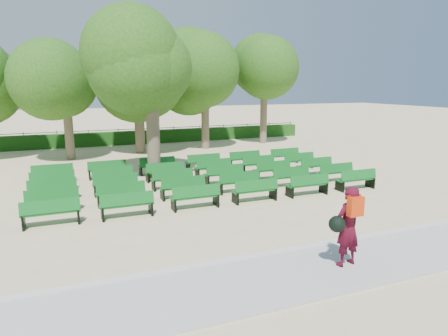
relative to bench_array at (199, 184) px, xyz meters
name	(u,v)px	position (x,y,z in m)	size (l,w,h in m)	color
ground	(195,192)	(-0.49, -0.91, -0.09)	(120.00, 120.00, 0.00)	beige
paving	(298,274)	(-0.49, -8.31, -0.06)	(30.00, 2.20, 0.06)	#B2B1AD
curb	(273,253)	(-0.49, -7.16, -0.04)	(30.00, 0.12, 0.10)	silver
hedge	(134,137)	(-0.49, 13.09, 0.36)	(26.00, 0.70, 0.90)	#1A4D13
fence	(133,143)	(-0.49, 13.49, -0.09)	(26.00, 0.10, 1.02)	black
tree_line	(145,153)	(-0.49, 9.09, -0.09)	(21.80, 6.80, 7.04)	#2E5F19
bench_array	(199,184)	(0.00, 0.00, 0.00)	(1.68, 0.62, 1.04)	#116520
tree_among	(151,75)	(-1.51, 1.63, 4.40)	(4.54, 4.54, 6.56)	brown
person	(347,225)	(0.69, -8.40, 0.93)	(0.90, 0.57, 1.85)	#430919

